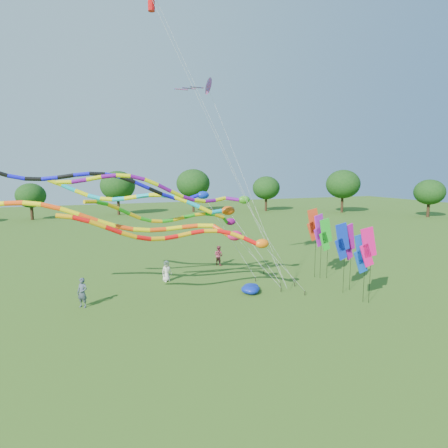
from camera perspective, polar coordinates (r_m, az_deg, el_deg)
name	(u,v)px	position (r m, az deg, el deg)	size (l,w,h in m)	color
ground	(286,321)	(21.32, 9.46, -14.32)	(160.00, 160.00, 0.00)	#2E5A17
tree_ring	(239,213)	(22.04, 2.31, 1.68)	(117.68, 117.33, 9.47)	#382314
tube_kite_red	(193,236)	(22.07, -4.70, -1.76)	(14.42, 1.48, 6.48)	black
tube_kite_orange	(148,224)	(23.72, -11.47, -0.01)	(17.00, 3.87, 7.08)	black
tube_kite_purple	(182,192)	(22.64, -6.40, 4.86)	(14.77, 1.14, 8.54)	black
tube_kite_blue	(132,187)	(23.84, -13.87, 5.56)	(16.05, 1.11, 8.75)	black
tube_kite_cyan	(164,202)	(24.98, -9.13, 3.39)	(14.41, 4.66, 8.12)	black
tube_kite_green	(184,217)	(24.90, -6.05, 1.11)	(13.00, 3.51, 7.06)	black
delta_kite_high_c	(207,86)	(26.08, -2.57, 20.27)	(6.68, 3.87, 14.49)	black
banner_pole_red	(313,225)	(28.94, 13.47, -0.12)	(1.16, 0.16, 5.34)	black
banner_pole_magenta_a	(368,247)	(24.26, 21.09, -3.32)	(1.16, 0.29, 4.78)	black
banner_pole_magenta_b	(349,242)	(26.43, 18.58, -2.60)	(1.14, 0.38, 4.64)	black
banner_pole_violet	(319,230)	(28.78, 14.33, -0.97)	(1.16, 0.29, 4.96)	black
banner_pole_green	(326,235)	(28.94, 15.21, -1.59)	(1.16, 0.10, 4.63)	black
banner_pole_blue_a	(362,253)	(24.34, 20.27, -4.23)	(1.16, 0.24, 4.37)	black
banner_pole_blue_b	(342,242)	(25.72, 17.55, -2.57)	(1.16, 0.13, 4.77)	black
blue_nylon_heap	(251,290)	(25.36, 4.06, -9.98)	(1.86, 1.24, 0.52)	#0B2198
person_a	(166,271)	(28.10, -8.76, -7.11)	(0.76, 0.49, 1.55)	silver
person_b	(82,293)	(24.16, -20.78, -9.77)	(0.66, 0.43, 1.80)	#3B4653
person_c	(219,255)	(32.47, -0.83, -4.80)	(0.83, 0.65, 1.71)	#993749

